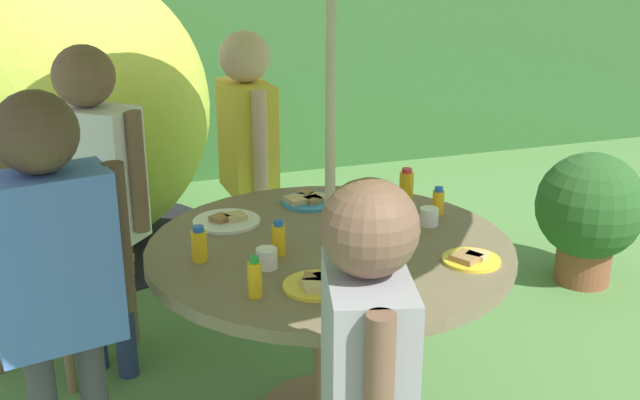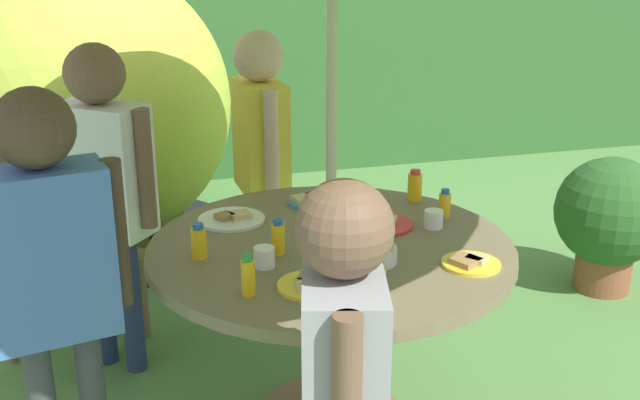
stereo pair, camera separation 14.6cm
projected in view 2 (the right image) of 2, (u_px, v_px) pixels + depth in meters
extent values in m
cube|color=#33602D|center=(204.00, 61.00, 5.85)|extent=(9.00, 0.70, 1.70)
cylinder|color=brown|center=(330.00, 340.00, 2.83)|extent=(0.12, 0.12, 0.70)
cylinder|color=#75664C|center=(331.00, 249.00, 2.71)|extent=(1.30, 1.30, 0.04)
cylinder|color=#B7AD8C|center=(331.00, 164.00, 2.60)|extent=(0.04, 0.04, 2.07)
cylinder|color=brown|center=(77.00, 341.00, 3.12)|extent=(0.04, 0.04, 0.40)
cylinder|color=brown|center=(144.00, 297.00, 3.49)|extent=(0.04, 0.04, 0.40)
cylinder|color=brown|center=(8.00, 321.00, 3.28)|extent=(0.04, 0.04, 0.40)
cylinder|color=brown|center=(79.00, 281.00, 3.65)|extent=(0.04, 0.04, 0.40)
cube|color=brown|center=(72.00, 264.00, 3.31)|extent=(0.64, 0.64, 0.04)
cube|color=brown|center=(32.00, 200.00, 3.30)|extent=(0.34, 0.39, 0.50)
cube|color=brown|center=(28.00, 235.00, 3.05)|extent=(0.35, 0.31, 0.03)
cube|color=brown|center=(102.00, 202.00, 3.43)|extent=(0.35, 0.31, 0.03)
ellipsoid|color=#B2C63F|center=(93.00, 106.00, 4.43)|extent=(1.63, 1.54, 1.66)
cylinder|color=black|center=(106.00, 237.00, 4.70)|extent=(1.67, 1.67, 0.01)
cube|color=#3E4516|center=(102.00, 207.00, 3.89)|extent=(0.45, 0.04, 0.75)
cylinder|color=brown|center=(602.00, 271.00, 4.01)|extent=(0.29, 0.29, 0.19)
sphere|color=#285623|center=(611.00, 212.00, 3.90)|extent=(0.57, 0.57, 0.57)
cylinder|color=#3F3F47|center=(260.00, 243.00, 3.82)|extent=(0.08, 0.08, 0.62)
cylinder|color=#3F3F47|center=(267.00, 255.00, 3.68)|extent=(0.08, 0.08, 0.62)
cube|color=yellow|center=(261.00, 137.00, 3.56)|extent=(0.21, 0.37, 0.52)
cylinder|color=#D8B293|center=(251.00, 122.00, 3.73)|extent=(0.07, 0.07, 0.47)
cylinder|color=#D8B293|center=(271.00, 142.00, 3.37)|extent=(0.07, 0.07, 0.47)
sphere|color=#D8B293|center=(258.00, 56.00, 3.43)|extent=(0.23, 0.23, 0.23)
cylinder|color=navy|center=(102.00, 296.00, 3.25)|extent=(0.09, 0.09, 0.63)
cylinder|color=navy|center=(132.00, 303.00, 3.19)|extent=(0.09, 0.09, 0.63)
cube|color=white|center=(104.00, 169.00, 3.03)|extent=(0.41, 0.38, 0.53)
cylinder|color=brown|center=(64.00, 157.00, 3.10)|extent=(0.07, 0.07, 0.48)
cylinder|color=brown|center=(145.00, 169.00, 2.94)|extent=(0.07, 0.07, 0.48)
sphere|color=brown|center=(94.00, 74.00, 2.90)|extent=(0.24, 0.24, 0.24)
cube|color=#4C72C6|center=(49.00, 253.00, 2.25)|extent=(0.39, 0.27, 0.53)
cylinder|color=#4C3828|center=(116.00, 234.00, 2.33)|extent=(0.07, 0.07, 0.47)
sphere|color=#4C3828|center=(33.00, 128.00, 2.12)|extent=(0.24, 0.24, 0.24)
cube|color=#99999E|center=(343.00, 372.00, 1.75)|extent=(0.26, 0.37, 0.49)
cylinder|color=brown|center=(340.00, 323.00, 1.92)|extent=(0.06, 0.06, 0.44)
sphere|color=brown|center=(344.00, 229.00, 1.63)|extent=(0.22, 0.22, 0.22)
cylinder|color=white|center=(373.00, 254.00, 2.54)|extent=(0.16, 0.16, 0.05)
ellipsoid|color=gold|center=(373.00, 243.00, 2.53)|extent=(0.14, 0.14, 0.04)
cylinder|color=white|center=(231.00, 219.00, 2.91)|extent=(0.26, 0.26, 0.01)
cube|color=tan|center=(240.00, 215.00, 2.91)|extent=(0.09, 0.09, 0.02)
cube|color=#9E7547|center=(225.00, 216.00, 2.90)|extent=(0.08, 0.08, 0.02)
cylinder|color=#338CD8|center=(317.00, 201.00, 3.10)|extent=(0.23, 0.23, 0.01)
cube|color=tan|center=(324.00, 197.00, 3.10)|extent=(0.10, 0.10, 0.02)
cube|color=#9E7547|center=(313.00, 194.00, 3.14)|extent=(0.09, 0.09, 0.02)
cube|color=tan|center=(305.00, 199.00, 3.09)|extent=(0.11, 0.11, 0.02)
cube|color=#9E7547|center=(320.00, 200.00, 3.08)|extent=(0.08, 0.08, 0.02)
cylinder|color=yellow|center=(311.00, 286.00, 2.36)|extent=(0.21, 0.21, 0.01)
cube|color=tan|center=(322.00, 278.00, 2.38)|extent=(0.09, 0.09, 0.02)
cube|color=#9E7547|center=(308.00, 278.00, 2.38)|extent=(0.08, 0.08, 0.02)
cube|color=tan|center=(309.00, 285.00, 2.33)|extent=(0.08, 0.08, 0.02)
cylinder|color=yellow|center=(471.00, 264.00, 2.52)|extent=(0.20, 0.20, 0.01)
cube|color=tan|center=(477.00, 259.00, 2.52)|extent=(0.09, 0.09, 0.02)
cube|color=#9E7547|center=(465.00, 261.00, 2.50)|extent=(0.11, 0.11, 0.02)
cylinder|color=red|center=(381.00, 224.00, 2.86)|extent=(0.25, 0.25, 0.01)
cube|color=tan|center=(386.00, 220.00, 2.86)|extent=(0.10, 0.10, 0.02)
cube|color=#9E7547|center=(375.00, 218.00, 2.88)|extent=(0.09, 0.09, 0.02)
cube|color=tan|center=(375.00, 224.00, 2.82)|extent=(0.13, 0.13, 0.02)
cylinder|color=yellow|center=(278.00, 239.00, 2.60)|extent=(0.05, 0.05, 0.11)
cylinder|color=blue|center=(278.00, 222.00, 2.58)|extent=(0.03, 0.03, 0.02)
cylinder|color=yellow|center=(248.00, 278.00, 2.30)|extent=(0.04, 0.04, 0.11)
cylinder|color=green|center=(247.00, 258.00, 2.28)|extent=(0.03, 0.03, 0.02)
cylinder|color=yellow|center=(377.00, 283.00, 2.29)|extent=(0.05, 0.05, 0.10)
cylinder|color=blue|center=(378.00, 265.00, 2.27)|extent=(0.04, 0.04, 0.02)
cylinder|color=yellow|center=(445.00, 205.00, 2.95)|extent=(0.05, 0.05, 0.09)
cylinder|color=blue|center=(445.00, 192.00, 2.93)|extent=(0.03, 0.03, 0.02)
cylinder|color=yellow|center=(199.00, 243.00, 2.57)|extent=(0.05, 0.05, 0.11)
cylinder|color=blue|center=(198.00, 226.00, 2.55)|extent=(0.04, 0.04, 0.02)
cylinder|color=yellow|center=(415.00, 187.00, 3.12)|extent=(0.06, 0.06, 0.11)
cylinder|color=red|center=(415.00, 172.00, 3.10)|extent=(0.04, 0.04, 0.02)
cylinder|color=white|center=(434.00, 219.00, 2.84)|extent=(0.07, 0.07, 0.07)
cylinder|color=white|center=(264.00, 257.00, 2.50)|extent=(0.07, 0.07, 0.07)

